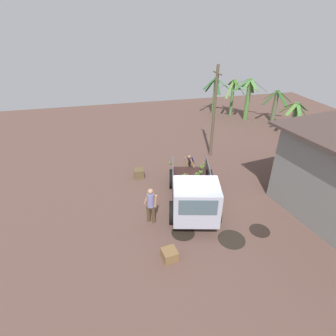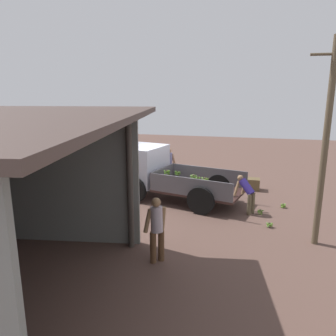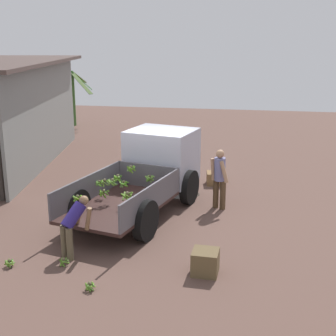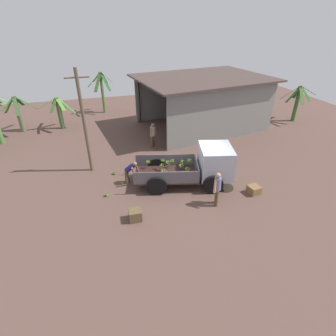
% 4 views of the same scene
% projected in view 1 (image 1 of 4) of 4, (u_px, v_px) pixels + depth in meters
% --- Properties ---
extents(ground, '(36.00, 36.00, 0.00)m').
position_uv_depth(ground, '(196.00, 210.00, 11.73)').
color(ground, brown).
extents(mud_patch_0, '(1.06, 1.06, 0.01)m').
position_uv_depth(mud_patch_0, '(232.00, 239.00, 10.20)').
color(mud_patch_0, black).
rests_on(mud_patch_0, ground).
extents(mud_patch_1, '(0.82, 0.82, 0.01)m').
position_uv_depth(mud_patch_1, '(260.00, 231.00, 10.62)').
color(mud_patch_1, black).
rests_on(mud_patch_1, ground).
extents(mud_patch_2, '(0.95, 0.95, 0.01)m').
position_uv_depth(mud_patch_2, '(183.00, 233.00, 10.52)').
color(mud_patch_2, black).
rests_on(mud_patch_2, ground).
extents(cargo_truck, '(5.02, 2.93, 1.97)m').
position_uv_depth(cargo_truck, '(195.00, 197.00, 10.84)').
color(cargo_truck, '#35201C').
rests_on(cargo_truck, ground).
extents(utility_pole, '(1.13, 0.17, 5.38)m').
position_uv_depth(utility_pole, '(214.00, 112.00, 15.13)').
color(utility_pole, brown).
rests_on(utility_pole, ground).
extents(banana_palm_0, '(2.40, 3.05, 3.37)m').
position_uv_depth(banana_palm_0, '(248.00, 98.00, 21.48)').
color(banana_palm_0, '#53833E').
rests_on(banana_palm_0, ground).
extents(banana_palm_1, '(2.44, 2.69, 2.58)m').
position_uv_depth(banana_palm_1, '(275.00, 105.00, 21.25)').
color(banana_palm_1, '#5F6B49').
rests_on(banana_palm_1, ground).
extents(banana_palm_4, '(2.52, 2.50, 3.15)m').
position_uv_depth(banana_palm_4, '(215.00, 95.00, 22.92)').
color(banana_palm_4, '#518742').
rests_on(banana_palm_4, ground).
extents(banana_palm_5, '(2.45, 2.54, 2.37)m').
position_uv_depth(banana_palm_5, '(294.00, 117.00, 18.91)').
color(banana_palm_5, '#426034').
rests_on(banana_palm_5, ground).
extents(banana_palm_6, '(2.16, 1.88, 3.10)m').
position_uv_depth(banana_palm_6, '(232.00, 96.00, 22.40)').
color(banana_palm_6, '#517F41').
rests_on(banana_palm_6, ground).
extents(person_foreground_visitor, '(0.51, 0.55, 1.63)m').
position_uv_depth(person_foreground_visitor, '(151.00, 204.00, 10.68)').
color(person_foreground_visitor, '#4F3A24').
rests_on(person_foreground_visitor, ground).
extents(person_worker_loading, '(0.78, 0.69, 1.27)m').
position_uv_depth(person_worker_loading, '(190.00, 162.00, 14.18)').
color(person_worker_loading, brown).
rests_on(person_worker_loading, ground).
extents(person_bystander_near_shed, '(0.53, 0.47, 1.62)m').
position_uv_depth(person_bystander_near_shed, '(277.00, 169.00, 13.13)').
color(person_bystander_near_shed, brown).
rests_on(person_bystander_near_shed, ground).
extents(banana_bunch_on_ground_0, '(0.21, 0.21, 0.17)m').
position_uv_depth(banana_bunch_on_ground_0, '(204.00, 164.00, 15.33)').
color(banana_bunch_on_ground_0, '#453E2D').
rests_on(banana_bunch_on_ground_0, ground).
extents(banana_bunch_on_ground_1, '(0.24, 0.21, 0.18)m').
position_uv_depth(banana_bunch_on_ground_1, '(188.00, 168.00, 14.91)').
color(banana_bunch_on_ground_1, brown).
rests_on(banana_bunch_on_ground_1, ground).
extents(banana_bunch_on_ground_2, '(0.21, 0.21, 0.17)m').
position_uv_depth(banana_bunch_on_ground_2, '(171.00, 163.00, 15.44)').
color(banana_bunch_on_ground_2, brown).
rests_on(banana_bunch_on_ground_2, ground).
extents(wooden_crate_0, '(0.53, 0.53, 0.48)m').
position_uv_depth(wooden_crate_0, '(139.00, 173.00, 14.09)').
color(wooden_crate_0, brown).
rests_on(wooden_crate_0, ground).
extents(wooden_crate_1, '(0.59, 0.59, 0.39)m').
position_uv_depth(wooden_crate_1, '(170.00, 255.00, 9.30)').
color(wooden_crate_1, brown).
rests_on(wooden_crate_1, ground).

